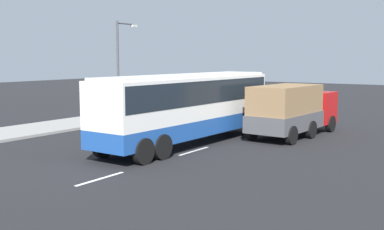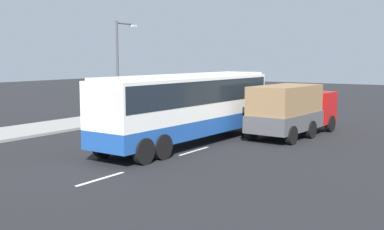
{
  "view_description": "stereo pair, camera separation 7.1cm",
  "coord_description": "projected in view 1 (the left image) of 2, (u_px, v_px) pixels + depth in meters",
  "views": [
    {
      "loc": [
        -19.65,
        -14.01,
        4.35
      ],
      "look_at": [
        -0.27,
        -1.12,
        1.53
      ],
      "focal_mm": 44.53,
      "sensor_mm": 36.0,
      "label": 1
    },
    {
      "loc": [
        -19.68,
        -13.95,
        4.35
      ],
      "look_at": [
        -0.27,
        -1.12,
        1.53
      ],
      "focal_mm": 44.53,
      "sensor_mm": 36.0,
      "label": 2
    }
  ],
  "objects": [
    {
      "name": "sidewalk_curb",
      "position": [
        54.0,
        126.0,
        29.63
      ],
      "size": [
        80.0,
        4.0,
        0.15
      ],
      "primitive_type": "cube",
      "color": "gray",
      "rests_on": "ground_plane"
    },
    {
      "name": "lane_centreline",
      "position": [
        195.0,
        151.0,
        22.3
      ],
      "size": [
        35.66,
        0.16,
        0.01
      ],
      "color": "white",
      "rests_on": "ground_plane"
    },
    {
      "name": "pedestrian_near_curb",
      "position": [
        142.0,
        99.0,
        36.74
      ],
      "size": [
        0.32,
        0.32,
        1.75
      ],
      "rotation": [
        0.0,
        0.0,
        1.28
      ],
      "color": "#38334C",
      "rests_on": "sidewalk_curb"
    },
    {
      "name": "coach_bus",
      "position": [
        188.0,
        101.0,
        23.65
      ],
      "size": [
        11.94,
        2.94,
        3.51
      ],
      "rotation": [
        0.0,
        0.0,
        -0.03
      ],
      "color": "#1E4C9E",
      "rests_on": "ground_plane"
    },
    {
      "name": "ground_plane",
      "position": [
        177.0,
        142.0,
        24.46
      ],
      "size": [
        120.0,
        120.0,
        0.0
      ],
      "primitive_type": "plane",
      "color": "black"
    },
    {
      "name": "cargo_truck",
      "position": [
        293.0,
        109.0,
        26.24
      ],
      "size": [
        7.16,
        2.92,
        2.86
      ],
      "rotation": [
        0.0,
        0.0,
        -0.06
      ],
      "color": "red",
      "rests_on": "ground_plane"
    },
    {
      "name": "street_lamp",
      "position": [
        120.0,
        62.0,
        32.38
      ],
      "size": [
        2.03,
        0.24,
        6.64
      ],
      "color": "#47474C",
      "rests_on": "sidewalk_curb"
    }
  ]
}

